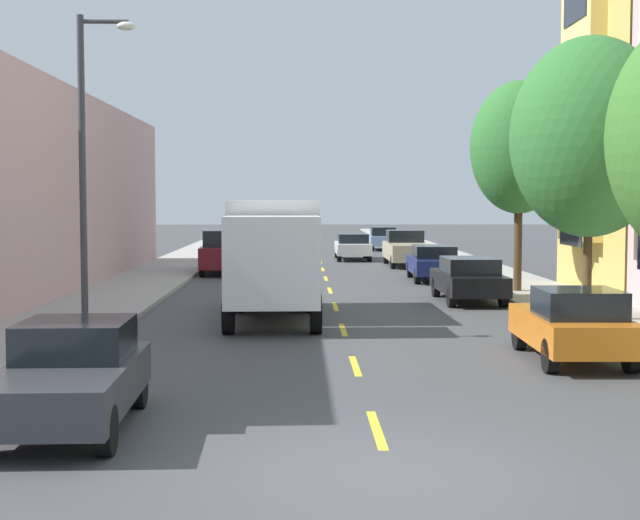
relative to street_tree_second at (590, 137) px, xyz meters
name	(u,v)px	position (x,y,z in m)	size (l,w,h in m)	color
ground_plane	(324,273)	(-6.40, 17.18, -4.87)	(160.00, 160.00, 0.00)	#424244
sidewalk_left	(157,275)	(-13.50, 15.18, -4.80)	(3.20, 120.00, 0.14)	#A39E93
sidewalk_right	(491,275)	(0.70, 15.18, -4.80)	(3.20, 120.00, 0.14)	#A39E93
lane_centerline_dashes	(328,284)	(-6.40, 11.68, -4.86)	(0.14, 47.20, 0.01)	yellow
street_tree_second	(590,137)	(0.00, 0.00, 0.00)	(4.09, 4.09, 7.32)	#47331E
street_tree_third	(519,148)	(0.00, 7.61, 0.16)	(3.33, 3.33, 7.16)	#47331E
street_lamp	(88,152)	(-12.36, -2.24, -0.51)	(1.35, 0.28, 7.34)	#38383D
delivery_box_truck	(274,251)	(-8.20, 1.53, -3.01)	(2.51, 7.48, 3.23)	white
parked_suv_burgundy	(225,251)	(-10.78, 16.81, -3.88)	(2.07, 4.85, 1.93)	maroon
parked_sedan_silver	(249,237)	(-10.89, 37.97, -4.12)	(1.81, 4.50, 1.43)	#B2B5BA
parked_sedan_black	(468,279)	(-2.10, 5.39, -4.12)	(1.83, 4.51, 1.43)	black
parked_pickup_champagne	(407,249)	(-2.18, 21.45, -4.04)	(2.00, 5.30, 1.73)	tan
parked_sedan_red	(241,246)	(-10.68, 26.23, -4.12)	(1.86, 4.53, 1.43)	#AD1E1E
parked_hatchback_orange	(573,324)	(-1.99, -5.43, -4.11)	(1.84, 4.04, 1.50)	orange
parked_hatchback_sky	(383,238)	(-2.09, 35.69, -4.11)	(1.79, 4.02, 1.50)	#7A9EC6
parked_hatchback_charcoal	(71,376)	(-10.75, -10.63, -4.11)	(1.83, 4.04, 1.50)	#333338
parked_sedan_navy	(433,262)	(-2.10, 13.08, -4.12)	(1.92, 4.55, 1.43)	navy
moving_white_sedan	(353,246)	(-4.60, 25.99, -4.12)	(1.80, 4.50, 1.43)	silver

